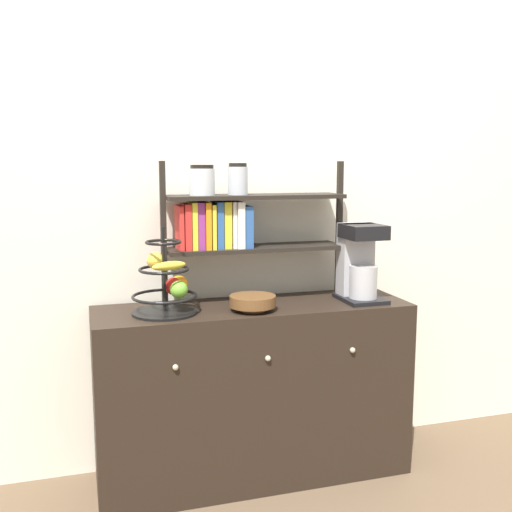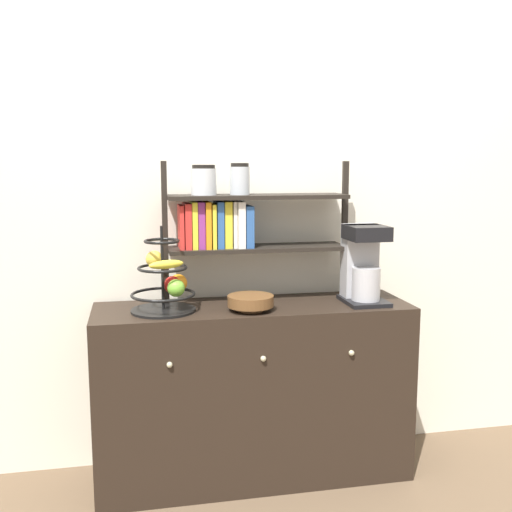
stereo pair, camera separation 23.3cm
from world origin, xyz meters
TOP-DOWN VIEW (x-y plane):
  - ground_plane at (0.00, 0.00)m, footprint 12.00×12.00m
  - wall_back at (0.00, 0.45)m, footprint 7.00×0.05m
  - sideboard at (0.00, 0.20)m, footprint 1.37×0.42m
  - coffee_maker at (0.49, 0.18)m, footprint 0.18×0.23m
  - fruit_stand at (-0.37, 0.17)m, footprint 0.27×0.27m
  - wooden_bowl at (-0.03, 0.12)m, footprint 0.19×0.19m
  - shelf_hutch at (-0.07, 0.31)m, footprint 0.84×0.20m

SIDE VIEW (x-z plane):
  - ground_plane at x=0.00m, z-range 0.00..0.00m
  - sideboard at x=0.00m, z-range 0.00..0.78m
  - wooden_bowl at x=-0.03m, z-range 0.79..0.85m
  - fruit_stand at x=-0.37m, z-range 0.72..1.08m
  - coffee_maker at x=0.49m, z-range 0.78..1.13m
  - shelf_hutch at x=-0.07m, z-range 0.84..1.47m
  - wall_back at x=0.00m, z-range 0.00..2.60m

